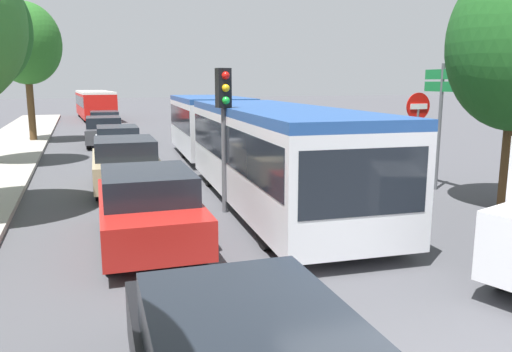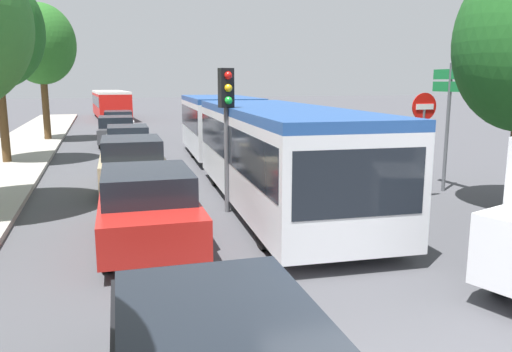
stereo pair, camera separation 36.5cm
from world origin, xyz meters
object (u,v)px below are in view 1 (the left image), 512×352
Objects in this scene: traffic_light at (224,108)px; no_entry_sign at (417,129)px; queued_car_red at (148,207)px; queued_car_silver at (118,143)px; direction_sign_post at (441,101)px; articulated_bus at (240,135)px; city_bus_rear at (95,103)px; queued_car_white at (105,123)px; tree_left_distant at (26,44)px; queued_car_graphite at (104,131)px; queued_car_tan at (125,163)px.

no_entry_sign is (5.05, -0.45, -0.62)m from traffic_light.
queued_car_silver is at bearing 0.42° from queued_car_red.
no_entry_sign is 0.78× the size of direction_sign_post.
articulated_bus is 29.99m from city_bus_rear.
tree_left_distant is at bearing 128.27° from queued_car_white.
direction_sign_post is (6.51, 0.46, 0.05)m from traffic_light.
tree_left_distant reaches higher than queued_car_white.
city_bus_rear is at bearing 2.23° from queued_car_white.
direction_sign_post is at bearing -134.86° from queued_car_silver.
tree_left_distant is (-3.72, -2.75, 4.26)m from queued_car_white.
traffic_light is at bearing 2.00° from direction_sign_post.
city_bus_rear is 2.76× the size of queued_car_silver.
direction_sign_post is at bearing -168.82° from city_bus_rear.
articulated_bus is 6.48m from queued_car_silver.
queued_car_white reaches higher than queued_car_silver.
no_entry_sign is at bearing -171.53° from city_bus_rear.
queued_car_graphite is at bearing -157.20° from articulated_bus.
articulated_bus is 4.14× the size of queued_car_white.
queued_car_white is 19.86m from traffic_light.
articulated_bus is 6.65m from queued_car_red.
queued_car_white is 6.29m from tree_left_distant.
direction_sign_post is (4.95, -3.28, 1.11)m from articulated_bus.
city_bus_rear reaches higher than queued_car_graphite.
traffic_light is (1.78, -9.24, 1.80)m from queued_car_silver.
city_bus_rear is 34.14m from direction_sign_post.
queued_car_red is (-3.61, -5.54, -0.70)m from articulated_bus.
tree_left_distant is (-3.62, -16.58, 3.61)m from city_bus_rear.
queued_car_red reaches higher than queued_car_silver.
traffic_light is (2.06, -14.40, 1.78)m from queued_car_graphite.
city_bus_rear is at bearing 176.24° from traffic_light.
traffic_light is at bearing -167.30° from queued_car_silver.
direction_sign_post is (8.55, 2.26, 1.82)m from queued_car_red.
queued_car_tan is at bearing 179.69° from queued_car_silver.
queued_car_white is at bearing 178.14° from traffic_light.
no_entry_sign reaches higher than articulated_bus.
no_entry_sign is at bearing -58.84° from tree_left_distant.
queued_car_red is (-0.19, -35.34, -0.63)m from city_bus_rear.
direction_sign_post reaches higher than city_bus_rear.
direction_sign_post reaches higher than queued_car_silver.
direction_sign_post reaches higher than queued_car_white.
tree_left_distant reaches higher than traffic_light.
queued_car_tan is at bearing -75.36° from tree_left_distant.
queued_car_silver is 10.47m from queued_car_white.
tree_left_distant reaches higher than city_bus_rear.
tree_left_distant is (-3.48, 13.33, 4.22)m from queued_car_tan.
articulated_bus is 4.00× the size of queued_car_red.
no_entry_sign is (6.90, -33.98, 0.51)m from city_bus_rear.
tree_left_distant reaches higher than queued_car_silver.
articulated_bus is 4.70× the size of direction_sign_post.
queued_car_graphite is at bearing -60.43° from direction_sign_post.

